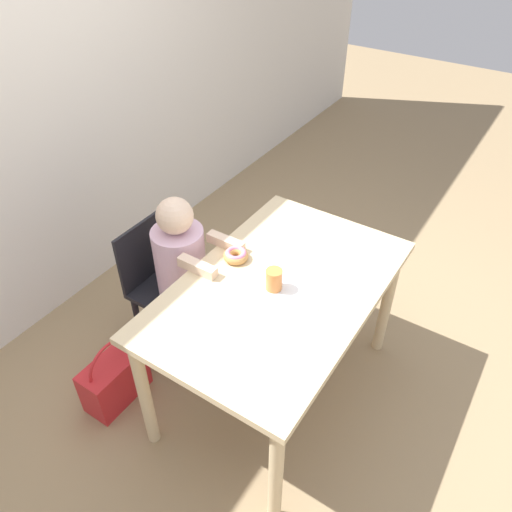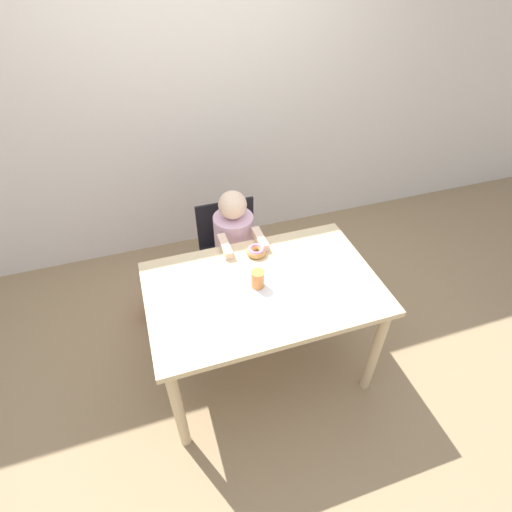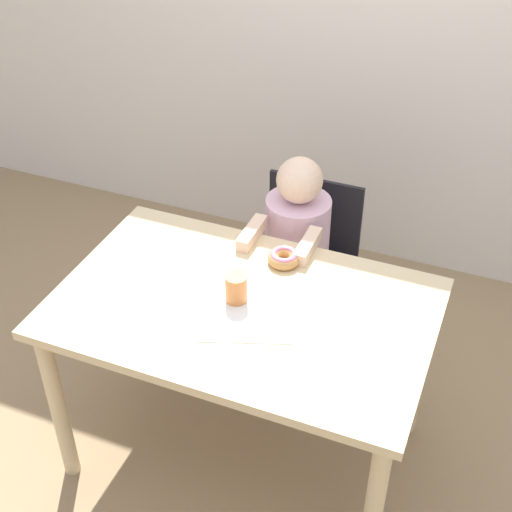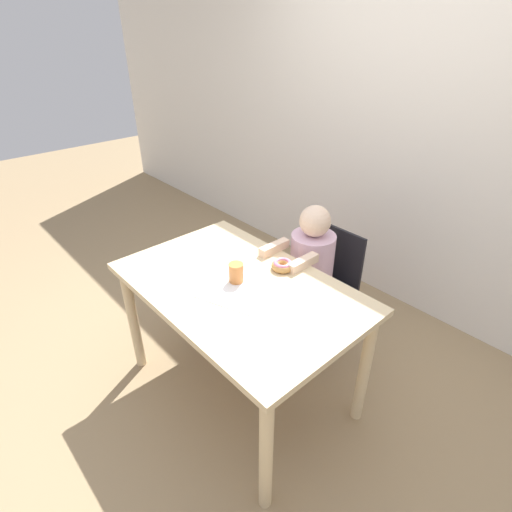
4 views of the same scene
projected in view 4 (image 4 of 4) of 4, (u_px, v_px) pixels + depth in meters
The scene contains 9 objects.
ground_plane at pixel (241, 387), 2.43m from camera, with size 12.00×12.00×0.00m, color #997F5B.
wall_back at pixel (412, 137), 2.67m from camera, with size 8.00×0.05×2.50m.
dining_table at pixel (239, 300), 2.09m from camera, with size 1.29×0.82×0.76m.
chair at pixel (320, 284), 2.61m from camera, with size 0.42×0.39×0.80m.
child_figure at pixel (310, 281), 2.51m from camera, with size 0.28×0.45×1.02m.
donut at pixel (283, 265), 2.15m from camera, with size 0.12×0.12×0.05m.
napkin at pixel (237, 288), 2.01m from camera, with size 0.41×0.41×0.00m.
handbag at pixel (266, 289), 3.07m from camera, with size 0.34×0.17×0.41m.
cup at pixel (236, 273), 2.04m from camera, with size 0.08×0.08×0.11m.
Camera 4 is at (1.31, -1.06, 1.93)m, focal length 28.00 mm.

